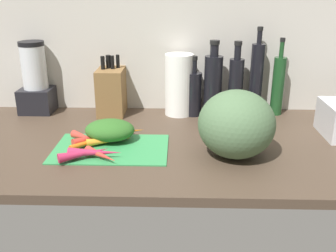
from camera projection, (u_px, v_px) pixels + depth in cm
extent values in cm
cube|color=#47382B|center=(179.00, 144.00, 139.92)|extent=(170.00, 80.00, 3.00)
cube|color=#BCB7AD|center=(180.00, 41.00, 164.89)|extent=(170.00, 3.00, 60.00)
cube|color=#338C4C|center=(112.00, 148.00, 131.57)|extent=(38.88, 25.66, 0.80)
cone|color=red|center=(89.00, 139.00, 134.27)|extent=(10.90, 10.05, 2.97)
cone|color=red|center=(102.00, 155.00, 122.03)|extent=(12.25, 10.60, 2.73)
cone|color=orange|center=(103.00, 132.00, 141.22)|extent=(11.03, 6.29, 2.22)
cone|color=orange|center=(92.00, 141.00, 133.41)|extent=(12.68, 14.02, 2.11)
cone|color=red|center=(86.00, 137.00, 135.76)|extent=(11.84, 9.09, 2.83)
cone|color=orange|center=(121.00, 132.00, 139.81)|extent=(17.90, 9.19, 3.16)
cone|color=#B2264C|center=(85.00, 153.00, 122.73)|extent=(15.81, 10.81, 3.13)
cone|color=#B2264C|center=(96.00, 153.00, 123.15)|extent=(17.15, 3.76, 3.31)
cone|color=orange|center=(110.00, 140.00, 133.58)|extent=(15.81, 7.69, 2.66)
ellipsoid|color=#2D6023|center=(110.00, 130.00, 136.18)|extent=(17.57, 13.52, 7.44)
ellipsoid|color=#4C6B47|center=(237.00, 124.00, 122.93)|extent=(24.70, 24.57, 22.12)
cube|color=brown|center=(112.00, 91.00, 164.55)|extent=(11.06, 16.39, 19.57)
cylinder|color=black|center=(103.00, 63.00, 159.44)|extent=(1.73, 1.73, 5.50)
cylinder|color=black|center=(109.00, 62.00, 161.63)|extent=(2.13, 2.13, 5.50)
cylinder|color=black|center=(113.00, 62.00, 160.31)|extent=(1.56, 1.56, 5.50)
cylinder|color=black|center=(118.00, 61.00, 162.34)|extent=(1.54, 1.54, 5.50)
cube|color=black|center=(38.00, 100.00, 168.48)|extent=(13.88, 13.88, 10.57)
cylinder|color=silver|center=(34.00, 67.00, 163.41)|extent=(10.41, 10.41, 18.29)
cylinder|color=black|center=(31.00, 43.00, 159.89)|extent=(10.62, 10.62, 1.80)
cylinder|color=white|center=(178.00, 85.00, 162.46)|extent=(11.84, 11.84, 25.94)
cylinder|color=black|center=(194.00, 94.00, 162.62)|extent=(7.03, 7.03, 18.40)
cylinder|color=black|center=(195.00, 66.00, 158.45)|extent=(2.47, 2.47, 5.37)
cylinder|color=black|center=(195.00, 58.00, 157.22)|extent=(2.84, 2.84, 1.60)
cylinder|color=black|center=(213.00, 87.00, 160.60)|extent=(7.57, 7.57, 25.46)
cylinder|color=black|center=(215.00, 50.00, 155.29)|extent=(3.50, 3.50, 4.78)
cylinder|color=black|center=(215.00, 42.00, 154.18)|extent=(4.02, 4.02, 1.60)
cylinder|color=black|center=(236.00, 88.00, 160.69)|extent=(6.13, 6.13, 24.29)
cylinder|color=black|center=(238.00, 52.00, 155.42)|extent=(2.78, 2.78, 5.67)
cylinder|color=black|center=(239.00, 43.00, 154.15)|extent=(3.19, 3.19, 1.60)
cylinder|color=black|center=(257.00, 79.00, 163.27)|extent=(5.65, 5.65, 29.87)
cylinder|color=black|center=(260.00, 37.00, 157.09)|extent=(2.08, 2.08, 5.33)
cylinder|color=black|center=(261.00, 29.00, 155.88)|extent=(2.40, 2.40, 1.60)
cylinder|color=#19421E|center=(278.00, 86.00, 162.66)|extent=(5.15, 5.15, 24.58)
cylinder|color=#19421E|center=(282.00, 50.00, 157.21)|extent=(1.85, 1.85, 6.42)
cylinder|color=black|center=(283.00, 40.00, 155.81)|extent=(2.13, 2.13, 1.60)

